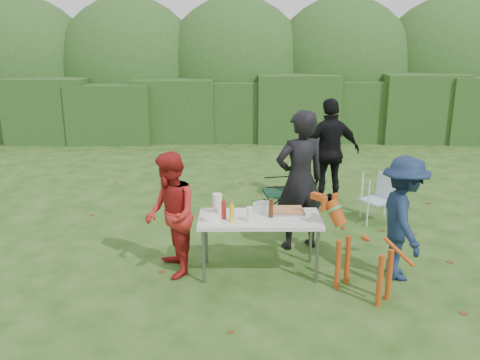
{
  "coord_description": "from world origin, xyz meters",
  "views": [
    {
      "loc": [
        0.06,
        -6.07,
        2.92
      ],
      "look_at": [
        0.08,
        0.51,
        1.0
      ],
      "focal_mm": 38.0,
      "sensor_mm": 36.0,
      "label": 1
    }
  ],
  "objects_px": {
    "lawn_chair": "(377,198)",
    "camping_chair": "(281,189)",
    "folding_table": "(260,221)",
    "child": "(403,218)",
    "beer_bottle": "(271,208)",
    "paper_towel_roll": "(217,204)",
    "mustard_bottle": "(232,214)",
    "ketchup_bottle": "(224,210)",
    "dog": "(364,252)",
    "person_black_puffy": "(330,152)",
    "person_cook": "(300,181)",
    "person_red_jacket": "(171,215)"
  },
  "relations": [
    {
      "from": "folding_table",
      "to": "camping_chair",
      "type": "relative_size",
      "value": 1.52
    },
    {
      "from": "dog",
      "to": "person_cook",
      "type": "bearing_deg",
      "value": -20.21
    },
    {
      "from": "person_cook",
      "to": "ketchup_bottle",
      "type": "relative_size",
      "value": 8.86
    },
    {
      "from": "child",
      "to": "ketchup_bottle",
      "type": "height_order",
      "value": "child"
    },
    {
      "from": "paper_towel_roll",
      "to": "dog",
      "type": "bearing_deg",
      "value": -22.04
    },
    {
      "from": "person_red_jacket",
      "to": "dog",
      "type": "relative_size",
      "value": 1.4
    },
    {
      "from": "camping_chair",
      "to": "beer_bottle",
      "type": "height_order",
      "value": "camping_chair"
    },
    {
      "from": "lawn_chair",
      "to": "ketchup_bottle",
      "type": "height_order",
      "value": "ketchup_bottle"
    },
    {
      "from": "folding_table",
      "to": "child",
      "type": "distance_m",
      "value": 1.73
    },
    {
      "from": "child",
      "to": "person_black_puffy",
      "type": "bearing_deg",
      "value": 9.13
    },
    {
      "from": "dog",
      "to": "beer_bottle",
      "type": "xyz_separation_m",
      "value": [
        -1.03,
        0.56,
        0.33
      ]
    },
    {
      "from": "mustard_bottle",
      "to": "dog",
      "type": "bearing_deg",
      "value": -15.43
    },
    {
      "from": "child",
      "to": "paper_towel_roll",
      "type": "bearing_deg",
      "value": 84.92
    },
    {
      "from": "camping_chair",
      "to": "paper_towel_roll",
      "type": "distance_m",
      "value": 2.1
    },
    {
      "from": "lawn_chair",
      "to": "beer_bottle",
      "type": "relative_size",
      "value": 3.26
    },
    {
      "from": "mustard_bottle",
      "to": "paper_towel_roll",
      "type": "height_order",
      "value": "paper_towel_roll"
    },
    {
      "from": "person_black_puffy",
      "to": "beer_bottle",
      "type": "relative_size",
      "value": 7.74
    },
    {
      "from": "dog",
      "to": "ketchup_bottle",
      "type": "distance_m",
      "value": 1.71
    },
    {
      "from": "lawn_chair",
      "to": "ketchup_bottle",
      "type": "xyz_separation_m",
      "value": [
        -2.38,
        -1.84,
        0.46
      ]
    },
    {
      "from": "person_cook",
      "to": "paper_towel_roll",
      "type": "height_order",
      "value": "person_cook"
    },
    {
      "from": "ketchup_bottle",
      "to": "person_black_puffy",
      "type": "bearing_deg",
      "value": 57.34
    },
    {
      "from": "folding_table",
      "to": "camping_chair",
      "type": "height_order",
      "value": "camping_chair"
    },
    {
      "from": "person_red_jacket",
      "to": "beer_bottle",
      "type": "xyz_separation_m",
      "value": [
        1.23,
        0.02,
        0.08
      ]
    },
    {
      "from": "folding_table",
      "to": "lawn_chair",
      "type": "relative_size",
      "value": 1.92
    },
    {
      "from": "camping_chair",
      "to": "mustard_bottle",
      "type": "xyz_separation_m",
      "value": [
        -0.77,
        -2.1,
        0.35
      ]
    },
    {
      "from": "person_cook",
      "to": "person_black_puffy",
      "type": "xyz_separation_m",
      "value": [
        0.75,
        1.91,
        -0.05
      ]
    },
    {
      "from": "folding_table",
      "to": "mustard_bottle",
      "type": "bearing_deg",
      "value": -157.28
    },
    {
      "from": "lawn_chair",
      "to": "paper_towel_roll",
      "type": "bearing_deg",
      "value": 2.41
    },
    {
      "from": "lawn_chair",
      "to": "camping_chair",
      "type": "bearing_deg",
      "value": -38.05
    },
    {
      "from": "mustard_bottle",
      "to": "person_black_puffy",
      "type": "bearing_deg",
      "value": 59.62
    },
    {
      "from": "mustard_bottle",
      "to": "ketchup_bottle",
      "type": "xyz_separation_m",
      "value": [
        -0.1,
        0.09,
        0.01
      ]
    },
    {
      "from": "person_black_puffy",
      "to": "paper_towel_roll",
      "type": "height_order",
      "value": "person_black_puffy"
    },
    {
      "from": "ketchup_bottle",
      "to": "beer_bottle",
      "type": "distance_m",
      "value": 0.58
    },
    {
      "from": "person_cook",
      "to": "mustard_bottle",
      "type": "bearing_deg",
      "value": 27.0
    },
    {
      "from": "person_cook",
      "to": "ketchup_bottle",
      "type": "bearing_deg",
      "value": 21.24
    },
    {
      "from": "person_black_puffy",
      "to": "camping_chair",
      "type": "height_order",
      "value": "person_black_puffy"
    },
    {
      "from": "person_black_puffy",
      "to": "folding_table",
      "type": "bearing_deg",
      "value": 49.9
    },
    {
      "from": "person_black_puffy",
      "to": "paper_towel_roll",
      "type": "xyz_separation_m",
      "value": [
        -1.85,
        -2.57,
        -0.06
      ]
    },
    {
      "from": "camping_chair",
      "to": "paper_towel_roll",
      "type": "relative_size",
      "value": 3.79
    },
    {
      "from": "person_black_puffy",
      "to": "mustard_bottle",
      "type": "relative_size",
      "value": 9.29
    },
    {
      "from": "dog",
      "to": "camping_chair",
      "type": "bearing_deg",
      "value": -27.39
    },
    {
      "from": "person_red_jacket",
      "to": "child",
      "type": "distance_m",
      "value": 2.81
    },
    {
      "from": "person_black_puffy",
      "to": "ketchup_bottle",
      "type": "height_order",
      "value": "person_black_puffy"
    },
    {
      "from": "person_cook",
      "to": "mustard_bottle",
      "type": "relative_size",
      "value": 9.75
    },
    {
      "from": "camping_chair",
      "to": "paper_towel_roll",
      "type": "xyz_separation_m",
      "value": [
        -0.95,
        -1.83,
        0.38
      ]
    },
    {
      "from": "dog",
      "to": "lawn_chair",
      "type": "bearing_deg",
      "value": -62.11
    },
    {
      "from": "dog",
      "to": "lawn_chair",
      "type": "height_order",
      "value": "dog"
    },
    {
      "from": "ketchup_bottle",
      "to": "beer_bottle",
      "type": "height_order",
      "value": "beer_bottle"
    },
    {
      "from": "mustard_bottle",
      "to": "paper_towel_roll",
      "type": "xyz_separation_m",
      "value": [
        -0.19,
        0.27,
        0.03
      ]
    },
    {
      "from": "lawn_chair",
      "to": "ketchup_bottle",
      "type": "bearing_deg",
      "value": 6.18
    }
  ]
}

